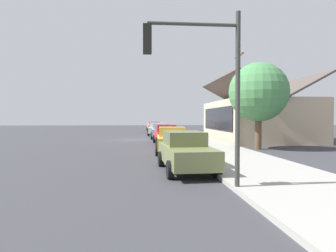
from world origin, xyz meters
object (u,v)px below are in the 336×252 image
object	(u,v)px
car_charcoal	(155,127)
car_cherry	(166,134)
utility_pole_wooden	(239,95)
car_mustard	(172,140)
fire_hydrant_red	(181,137)
car_ivory	(156,129)
traffic_light_main	(201,71)
car_coral	(153,126)
car_skyblue	(160,131)
shade_tree	(259,92)
car_olive	(185,151)

from	to	relation	value
car_charcoal	car_cherry	bearing A→B (deg)	-2.45
utility_pole_wooden	car_charcoal	bearing A→B (deg)	-165.61
car_mustard	fire_hydrant_red	size ratio (longest dim) A/B	6.24
car_ivory	traffic_light_main	bearing A→B (deg)	3.15
car_cherry	car_mustard	xyz separation A→B (m)	(6.37, -0.15, 0.00)
car_ivory	car_mustard	bearing A→B (deg)	3.55
car_coral	fire_hydrant_red	world-z (taller)	car_coral
car_ivory	utility_pole_wooden	world-z (taller)	utility_pole_wooden
car_charcoal	car_skyblue	world-z (taller)	same
shade_tree	traffic_light_main	bearing A→B (deg)	-29.23
car_coral	car_charcoal	size ratio (longest dim) A/B	0.99
car_cherry	car_skyblue	bearing A→B (deg)	178.45
utility_pole_wooden	fire_hydrant_red	world-z (taller)	utility_pole_wooden
car_coral	car_skyblue	xyz separation A→B (m)	(18.02, 0.06, -0.00)
car_ivory	car_olive	distance (m)	24.97
car_skyblue	car_olive	size ratio (longest dim) A/B	1.02
fire_hydrant_red	car_coral	bearing A→B (deg)	-176.50
car_mustard	car_olive	bearing A→B (deg)	2.14
car_coral	traffic_light_main	size ratio (longest dim) A/B	0.94
car_olive	traffic_light_main	world-z (taller)	traffic_light_main
car_skyblue	car_olive	world-z (taller)	same
car_charcoal	car_olive	xyz separation A→B (m)	(31.08, -0.20, -0.00)
car_charcoal	shade_tree	world-z (taller)	shade_tree
car_mustard	car_olive	xyz separation A→B (m)	(6.25, -0.10, -0.00)
car_coral	car_ivory	bearing A→B (deg)	-3.45
car_charcoal	car_skyblue	bearing A→B (deg)	-2.61
car_coral	car_cherry	world-z (taller)	same
car_olive	utility_pole_wooden	xyz separation A→B (m)	(-10.04, 5.59, 3.12)
car_olive	traffic_light_main	bearing A→B (deg)	-4.10
car_coral	car_cherry	size ratio (longest dim) A/B	1.10
car_charcoal	car_mustard	xyz separation A→B (m)	(24.84, -0.09, -0.00)
car_charcoal	car_mustard	world-z (taller)	same
car_coral	car_mustard	world-z (taller)	same
car_coral	fire_hydrant_red	distance (m)	23.83
car_cherry	shade_tree	world-z (taller)	shade_tree
car_coral	shade_tree	size ratio (longest dim) A/B	0.83
traffic_light_main	fire_hydrant_red	world-z (taller)	traffic_light_main
fire_hydrant_red	car_mustard	bearing A→B (deg)	-12.08
car_cherry	car_olive	xyz separation A→B (m)	(12.61, -0.26, -0.00)
car_olive	utility_pole_wooden	distance (m)	11.91
car_ivory	fire_hydrant_red	world-z (taller)	car_ivory
shade_tree	fire_hydrant_red	size ratio (longest dim) A/B	8.38
car_mustard	shade_tree	world-z (taller)	shade_tree
car_charcoal	traffic_light_main	size ratio (longest dim) A/B	0.95
car_mustard	shade_tree	bearing A→B (deg)	106.84
car_coral	car_cherry	bearing A→B (deg)	-2.74
car_coral	car_mustard	size ratio (longest dim) A/B	1.11
car_skyblue	traffic_light_main	xyz separation A→B (m)	(22.46, -0.27, 2.68)
car_olive	fire_hydrant_red	size ratio (longest dim) A/B	6.42
shade_tree	fire_hydrant_red	world-z (taller)	shade_tree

